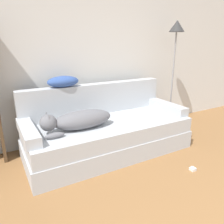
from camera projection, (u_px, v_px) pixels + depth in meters
The scene contains 10 objects.
wall_back at pixel (91, 44), 3.06m from camera, with size 7.18×0.06×2.70m.
couch at pixel (108, 137), 2.82m from camera, with size 2.08×0.90×0.42m.
couch_backrest at pixel (95, 99), 3.01m from camera, with size 2.04×0.15×0.42m.
couch_arm_left at pixel (28, 132), 2.28m from camera, with size 0.15×0.71×0.11m.
couch_arm_right at pixel (166, 107), 3.18m from camera, with size 0.15×0.71×0.11m.
dog at pixel (78, 120), 2.48m from camera, with size 0.84×0.29×0.25m.
laptop at pixel (126, 119), 2.83m from camera, with size 0.34×0.25×0.02m.
throw_pillow at pixel (63, 82), 2.71m from camera, with size 0.40×0.21×0.14m.
floor_lamp at pixel (176, 42), 3.32m from camera, with size 0.23×0.23×1.69m.
power_adapter at pixel (193, 169), 2.44m from camera, with size 0.06×0.06×0.03m.
Camera 1 is at (-1.32, 0.04, 1.36)m, focal length 35.00 mm.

